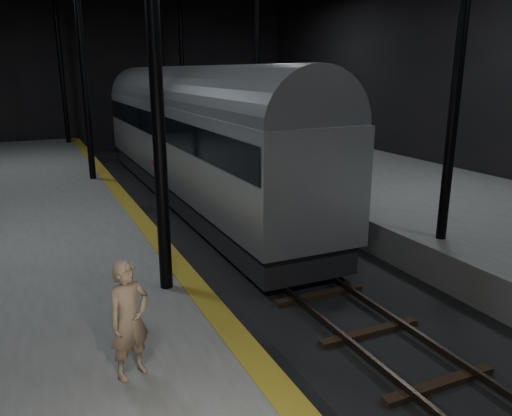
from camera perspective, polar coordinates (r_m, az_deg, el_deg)
ground at (r=15.85m, az=-0.34°, el=-4.46°), size 44.00×44.00×0.00m
platform_right at (r=19.85m, az=19.80°, el=0.24°), size 9.00×43.80×1.00m
tactile_strip at (r=14.57m, az=-12.09°, el=-2.46°), size 0.50×43.80×0.01m
track at (r=15.83m, az=-0.34°, el=-4.23°), size 2.40×43.00×0.24m
train at (r=20.97m, az=-7.57°, el=8.86°), size 3.05×20.37×5.45m
woman at (r=7.64m, az=-14.28°, el=-12.27°), size 0.78×0.67×1.81m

